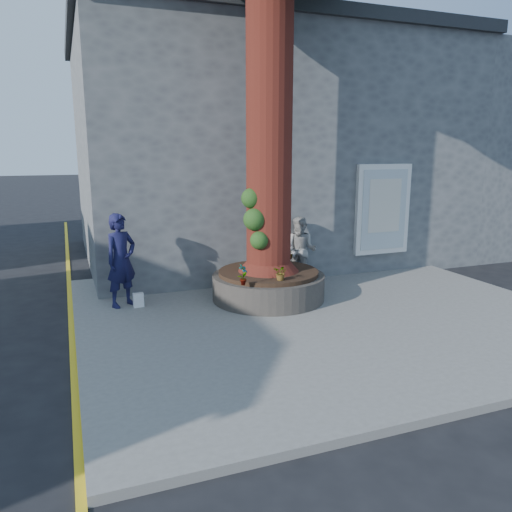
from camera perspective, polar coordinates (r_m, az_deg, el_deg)
name	(u,v)px	position (r m, az deg, el deg)	size (l,w,h in m)	color
ground	(269,344)	(8.38, 1.54, -10.00)	(120.00, 120.00, 0.00)	black
pavement	(321,312)	(9.82, 7.45, -6.36)	(9.00, 8.00, 0.12)	slate
yellow_line	(73,347)	(8.76, -20.22, -9.76)	(0.10, 30.00, 0.01)	yellow
stone_shop	(256,149)	(15.38, -0.04, 12.14)	(10.30, 8.30, 6.30)	#505356
neighbour_shop	(464,153)	(19.70, 22.67, 10.77)	(6.00, 8.00, 6.00)	#505356
planter	(268,285)	(10.29, 1.42, -3.34)	(2.30, 2.30, 0.60)	black
man	(121,260)	(10.04, -15.16, -0.48)	(0.67, 0.44, 1.83)	#15153B
woman	(301,250)	(11.48, 5.14, 0.67)	(0.74, 0.58, 1.53)	#9C9A95
shopping_bag	(138,300)	(10.07, -13.29, -4.92)	(0.20, 0.12, 0.28)	white
plant_a	(243,275)	(9.10, -1.49, -2.14)	(0.20, 0.14, 0.39)	gray
plant_b	(274,252)	(11.05, 2.02, 0.43)	(0.22, 0.21, 0.39)	gray
plant_c	(289,252)	(11.27, 3.79, 0.46)	(0.18, 0.18, 0.32)	gray
plant_d	(281,273)	(9.44, 2.89, -1.92)	(0.27, 0.24, 0.30)	gray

